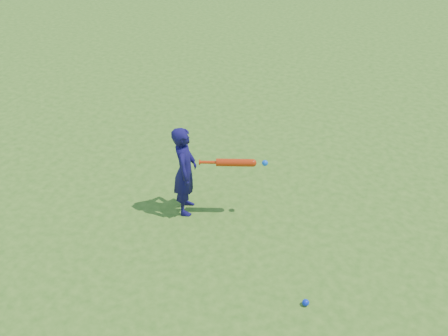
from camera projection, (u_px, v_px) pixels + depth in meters
ground at (184, 225)px, 6.45m from camera, size 80.00×80.00×0.00m
child at (185, 171)px, 6.38m from camera, size 0.44×0.53×1.25m
ground_ball_blue at (306, 303)px, 5.33m from camera, size 0.08×0.08×0.08m
bat_swing at (238, 163)px, 6.22m from camera, size 0.81×0.39×0.10m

